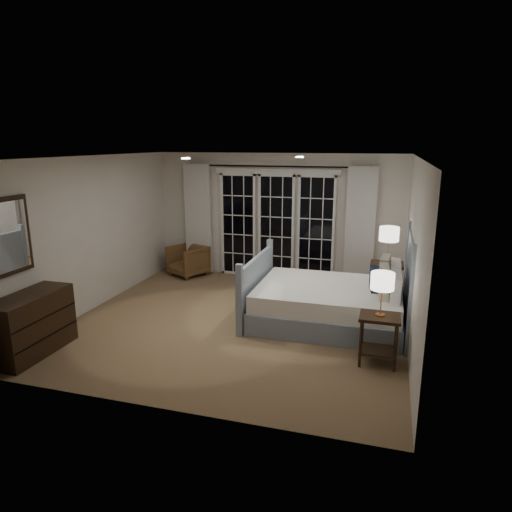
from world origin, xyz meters
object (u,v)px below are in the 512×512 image
(nightstand_left, at_px, (379,332))
(lamp_right, at_px, (389,234))
(bed, at_px, (333,302))
(nightstand_right, at_px, (386,277))
(armchair, at_px, (188,260))
(dresser, at_px, (31,324))
(lamp_left, at_px, (383,282))

(nightstand_left, distance_m, lamp_right, 2.47)
(bed, xyz_separation_m, nightstand_right, (0.76, 1.17, 0.13))
(nightstand_right, xyz_separation_m, lamp_right, (0.00, 0.00, 0.74))
(lamp_right, distance_m, armchair, 4.11)
(dresser, bearing_deg, nightstand_right, 36.86)
(nightstand_right, xyz_separation_m, armchair, (-3.96, 0.60, -0.15))
(armchair, distance_m, dresser, 3.93)
(bed, height_order, armchair, bed)
(nightstand_right, bearing_deg, dresser, -143.14)
(armchair, bearing_deg, bed, -0.25)
(armchair, relative_size, dresser, 0.60)
(lamp_left, bearing_deg, lamp_right, 88.70)
(nightstand_left, xyz_separation_m, dresser, (-4.35, -0.97, -0.02))
(lamp_left, distance_m, lamp_right, 2.34)
(lamp_right, relative_size, armchair, 0.91)
(nightstand_left, height_order, armchair, nightstand_left)
(nightstand_left, height_order, lamp_right, lamp_right)
(dresser, bearing_deg, nightstand_left, 12.51)
(nightstand_left, bearing_deg, dresser, -167.49)
(nightstand_left, relative_size, dresser, 0.56)
(armchair, bearing_deg, lamp_left, -8.29)
(bed, bearing_deg, lamp_left, -58.76)
(armchair, height_order, dresser, dresser)
(armchair, bearing_deg, nightstand_right, 20.04)
(armchair, xyz_separation_m, dresser, (-0.44, -3.90, 0.09))
(nightstand_left, height_order, nightstand_right, nightstand_right)
(nightstand_left, distance_m, nightstand_right, 2.34)
(nightstand_right, distance_m, lamp_right, 0.74)
(bed, distance_m, dresser, 4.22)
(dresser, bearing_deg, bed, 30.42)
(bed, height_order, lamp_left, bed)
(nightstand_left, relative_size, nightstand_right, 0.91)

